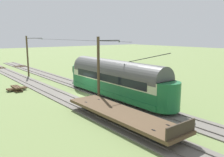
% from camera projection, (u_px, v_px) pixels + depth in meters
% --- Properties ---
extents(ground_plane, '(220.00, 220.00, 0.00)m').
position_uv_depth(ground_plane, '(83.00, 95.00, 28.15)').
color(ground_plane, olive).
extents(track_streetcar_siding, '(2.80, 80.00, 0.18)m').
position_uv_depth(track_streetcar_siding, '(97.00, 92.00, 29.77)').
color(track_streetcar_siding, '#666059').
rests_on(track_streetcar_siding, ground).
extents(track_adjacent_siding, '(2.80, 80.00, 0.18)m').
position_uv_depth(track_adjacent_siding, '(64.00, 97.00, 27.00)').
color(track_adjacent_siding, '#666059').
rests_on(track_adjacent_siding, ground).
extents(vintage_streetcar, '(2.65, 16.78, 5.36)m').
position_uv_depth(vintage_streetcar, '(116.00, 78.00, 26.50)').
color(vintage_streetcar, '#196033').
rests_on(vintage_streetcar, ground).
extents(flatcar_adjacent, '(2.80, 11.76, 1.60)m').
position_uv_depth(flatcar_adjacent, '(122.00, 114.00, 18.90)').
color(flatcar_adjacent, brown).
rests_on(flatcar_adjacent, ground).
extents(catenary_pole_foreground, '(2.94, 0.28, 6.87)m').
position_uv_depth(catenary_pole_foreground, '(28.00, 55.00, 40.71)').
color(catenary_pole_foreground, '#4C3D28').
rests_on(catenary_pole_foreground, ground).
extents(catenary_pole_mid_near, '(2.94, 0.28, 6.87)m').
position_uv_depth(catenary_pole_mid_near, '(99.00, 69.00, 24.20)').
color(catenary_pole_mid_near, '#4C3D28').
rests_on(catenary_pole_mid_near, ground).
extents(overhead_wire_run, '(2.73, 25.27, 0.18)m').
position_uv_depth(overhead_wire_run, '(68.00, 40.00, 34.03)').
color(overhead_wire_run, black).
rests_on(overhead_wire_run, ground).
extents(switch_stand, '(0.50, 0.30, 1.24)m').
position_uv_depth(switch_stand, '(80.00, 78.00, 35.59)').
color(switch_stand, black).
rests_on(switch_stand, ground).
extents(spare_tie_stack, '(2.40, 2.40, 0.54)m').
position_uv_depth(spare_tie_stack, '(17.00, 89.00, 30.50)').
color(spare_tie_stack, '#47331E').
rests_on(spare_tie_stack, ground).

